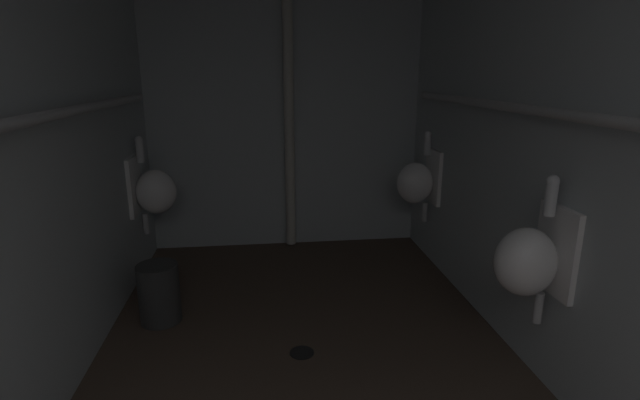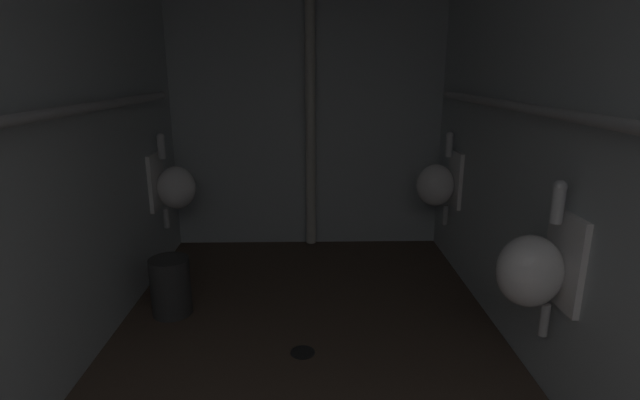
{
  "view_description": "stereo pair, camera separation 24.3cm",
  "coord_description": "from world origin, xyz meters",
  "px_view_note": "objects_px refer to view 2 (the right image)",
  "views": [
    {
      "loc": [
        -0.22,
        0.16,
        1.56
      ],
      "look_at": [
        0.07,
        2.5,
        0.92
      ],
      "focal_mm": 26.64,
      "sensor_mm": 36.0,
      "label": 1
    },
    {
      "loc": [
        0.02,
        0.16,
        1.56
      ],
      "look_at": [
        0.07,
        2.5,
        0.92
      ],
      "focal_mm": 26.64,
      "sensor_mm": 36.0,
      "label": 2
    }
  ],
  "objects_px": {
    "standpipe_back_wall": "(310,109)",
    "urinal_right_mid": "(534,268)",
    "floor_drain": "(303,352)",
    "waste_bin": "(171,286)",
    "urinal_right_far": "(438,184)",
    "urinal_left_mid": "(174,186)"
  },
  "relations": [
    {
      "from": "urinal_right_mid",
      "to": "waste_bin",
      "type": "bearing_deg",
      "value": 155.36
    },
    {
      "from": "urinal_right_far",
      "to": "waste_bin",
      "type": "relative_size",
      "value": 1.95
    },
    {
      "from": "urinal_right_mid",
      "to": "floor_drain",
      "type": "xyz_separation_m",
      "value": [
        -1.07,
        0.41,
        -0.68
      ]
    },
    {
      "from": "standpipe_back_wall",
      "to": "waste_bin",
      "type": "distance_m",
      "value": 1.88
    },
    {
      "from": "urinal_right_mid",
      "to": "urinal_right_far",
      "type": "xyz_separation_m",
      "value": [
        0.0,
        1.68,
        0.0
      ]
    },
    {
      "from": "standpipe_back_wall",
      "to": "floor_drain",
      "type": "bearing_deg",
      "value": -91.8
    },
    {
      "from": "standpipe_back_wall",
      "to": "urinal_right_mid",
      "type": "bearing_deg",
      "value": -64.76
    },
    {
      "from": "urinal_left_mid",
      "to": "urinal_right_mid",
      "type": "bearing_deg",
      "value": -38.16
    },
    {
      "from": "urinal_right_mid",
      "to": "waste_bin",
      "type": "relative_size",
      "value": 1.95
    },
    {
      "from": "urinal_right_mid",
      "to": "standpipe_back_wall",
      "type": "relative_size",
      "value": 0.31
    },
    {
      "from": "urinal_right_mid",
      "to": "standpipe_back_wall",
      "type": "xyz_separation_m",
      "value": [
        -1.01,
        2.15,
        0.55
      ]
    },
    {
      "from": "urinal_left_mid",
      "to": "floor_drain",
      "type": "distance_m",
      "value": 1.74
    },
    {
      "from": "urinal_right_far",
      "to": "urinal_right_mid",
      "type": "bearing_deg",
      "value": -90.0
    },
    {
      "from": "standpipe_back_wall",
      "to": "urinal_right_far",
      "type": "bearing_deg",
      "value": -25.01
    },
    {
      "from": "urinal_left_mid",
      "to": "standpipe_back_wall",
      "type": "xyz_separation_m",
      "value": [
        1.07,
        0.51,
        0.55
      ]
    },
    {
      "from": "floor_drain",
      "to": "waste_bin",
      "type": "xyz_separation_m",
      "value": [
        -0.87,
        0.48,
        0.19
      ]
    },
    {
      "from": "urinal_right_mid",
      "to": "floor_drain",
      "type": "bearing_deg",
      "value": 159.09
    },
    {
      "from": "urinal_right_mid",
      "to": "urinal_right_far",
      "type": "distance_m",
      "value": 1.68
    },
    {
      "from": "urinal_right_mid",
      "to": "urinal_left_mid",
      "type": "bearing_deg",
      "value": 141.84
    },
    {
      "from": "standpipe_back_wall",
      "to": "floor_drain",
      "type": "distance_m",
      "value": 2.14
    },
    {
      "from": "urinal_right_far",
      "to": "floor_drain",
      "type": "xyz_separation_m",
      "value": [
        -1.07,
        -1.27,
        -0.68
      ]
    },
    {
      "from": "floor_drain",
      "to": "urinal_right_mid",
      "type": "bearing_deg",
      "value": -20.91
    }
  ]
}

